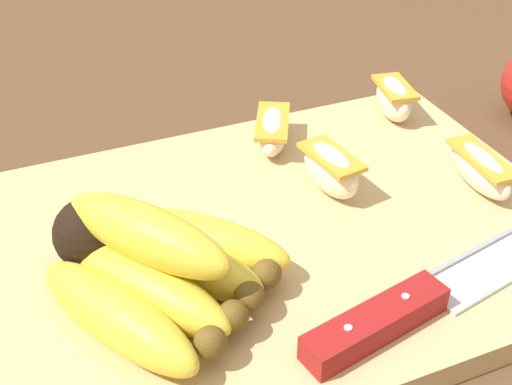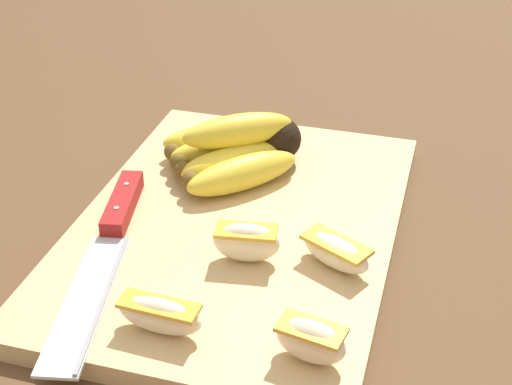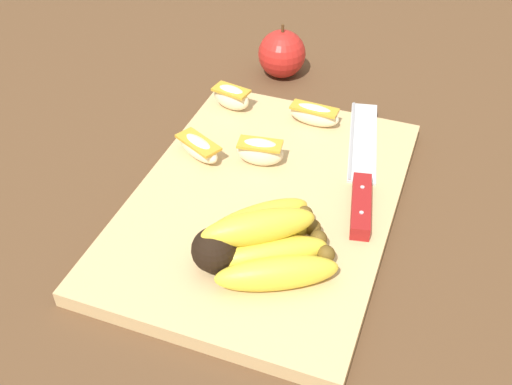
{
  "view_description": "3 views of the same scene",
  "coord_description": "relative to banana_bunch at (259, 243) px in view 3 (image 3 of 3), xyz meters",
  "views": [
    {
      "loc": [
        0.16,
        0.33,
        0.32
      ],
      "look_at": [
        0.02,
        -0.01,
        0.06
      ],
      "focal_mm": 46.73,
      "sensor_mm": 36.0,
      "label": 1
    },
    {
      "loc": [
        -0.59,
        -0.2,
        0.44
      ],
      "look_at": [
        0.0,
        -0.03,
        0.05
      ],
      "focal_mm": 53.42,
      "sensor_mm": 36.0,
      "label": 2
    },
    {
      "loc": [
        0.53,
        0.17,
        0.51
      ],
      "look_at": [
        0.01,
        -0.02,
        0.04
      ],
      "focal_mm": 43.4,
      "sensor_mm": 36.0,
      "label": 3
    }
  ],
  "objects": [
    {
      "name": "ground_plane",
      "position": [
        -0.1,
        -0.02,
        -0.04
      ],
      "size": [
        6.0,
        6.0,
        0.0
      ],
      "primitive_type": "plane",
      "color": "brown"
    },
    {
      "name": "apple_wedge_extra",
      "position": [
        -0.14,
        -0.13,
        -0.01
      ],
      "size": [
        0.05,
        0.07,
        0.03
      ],
      "color": "#F4E5C1",
      "rests_on": "cutting_board"
    },
    {
      "name": "apple_wedge_near",
      "position": [
        -0.26,
        -0.14,
        -0.0
      ],
      "size": [
        0.04,
        0.06,
        0.04
      ],
      "color": "#F4E5C1",
      "rests_on": "cutting_board"
    },
    {
      "name": "chefs_knife",
      "position": [
        -0.16,
        0.08,
        -0.02
      ],
      "size": [
        0.28,
        0.08,
        0.02
      ],
      "color": "silver",
      "rests_on": "cutting_board"
    },
    {
      "name": "apple_wedge_middle",
      "position": [
        -0.27,
        -0.01,
        -0.01
      ],
      "size": [
        0.03,
        0.07,
        0.03
      ],
      "color": "#F4E5C1",
      "rests_on": "cutting_board"
    },
    {
      "name": "whole_apple",
      "position": [
        -0.41,
        -0.11,
        -0.01
      ],
      "size": [
        0.08,
        0.08,
        0.09
      ],
      "color": "red",
      "rests_on": "ground_plane"
    },
    {
      "name": "apple_wedge_far",
      "position": [
        -0.16,
        -0.06,
        -0.0
      ],
      "size": [
        0.03,
        0.06,
        0.04
      ],
      "color": "#F4E5C1",
      "rests_on": "cutting_board"
    },
    {
      "name": "banana_bunch",
      "position": [
        0.0,
        0.0,
        0.0
      ],
      "size": [
        0.17,
        0.17,
        0.07
      ],
      "color": "black",
      "rests_on": "cutting_board"
    },
    {
      "name": "cutting_board",
      "position": [
        -0.1,
        -0.03,
        -0.03
      ],
      "size": [
        0.43,
        0.31,
        0.02
      ],
      "primitive_type": "cube",
      "color": "tan",
      "rests_on": "ground_plane"
    }
  ]
}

